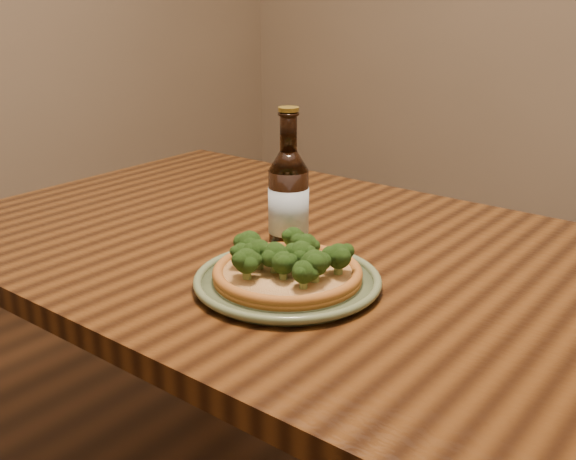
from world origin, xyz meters
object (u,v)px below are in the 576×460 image
Objects in this scene: table at (338,302)px; beer_bottle at (288,201)px; plate at (287,281)px; pizza at (287,268)px.

beer_bottle reaches higher than table.
beer_bottle is at bearing 127.38° from plate.
plate is 0.17m from beer_bottle.
plate is 0.02m from pizza.
pizza is 0.91× the size of beer_bottle.
pizza is (0.01, -0.17, 0.13)m from table.
beer_bottle reaches higher than pizza.
plate is at bearing -86.27° from table.
pizza reaches higher than plate.
plate is at bearing 81.08° from pizza.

